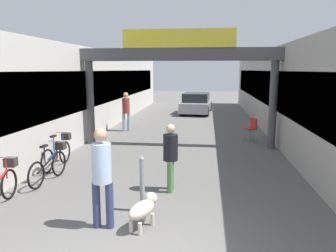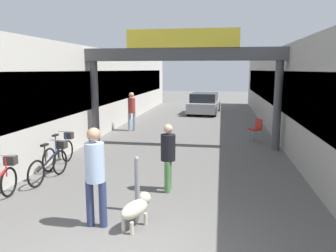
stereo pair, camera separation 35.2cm
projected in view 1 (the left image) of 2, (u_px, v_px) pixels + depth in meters
storefront_left at (76, 90)px, 15.37m from camera, size 3.00×26.00×3.67m
storefront_right at (302, 92)px, 14.16m from camera, size 3.00×26.00×3.67m
arcade_sign_gateway at (179, 64)px, 11.68m from camera, size 7.40×0.47×4.20m
pedestrian_with_dog at (102, 171)px, 5.72m from camera, size 0.38×0.35×1.82m
pedestrian_companion at (171, 153)px, 7.53m from camera, size 0.35×0.38×1.58m
pedestrian_carrying_crate at (126, 109)px, 14.98m from camera, size 0.47×0.47×1.79m
dog_on_leash at (144, 208)px, 5.83m from camera, size 0.54×0.82×0.58m
bicycle_black_third at (50, 164)px, 8.31m from camera, size 0.46×1.69×0.98m
bicycle_blue_farthest at (58, 152)px, 9.52m from camera, size 0.46×1.69×0.98m
bollard_post_metal at (142, 184)px, 6.47m from camera, size 0.10×0.10×1.13m
cafe_chair_red_nearer at (251, 127)px, 13.06m from camera, size 0.54×0.54×0.89m
parked_car_silver at (196, 103)px, 21.24m from camera, size 2.03×4.11×1.33m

